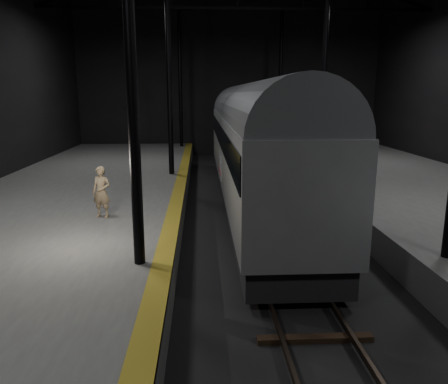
{
  "coord_description": "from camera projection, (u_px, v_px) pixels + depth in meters",
  "views": [
    {
      "loc": [
        -2.3,
        -13.97,
        4.98
      ],
      "look_at": [
        -1.6,
        -0.79,
        2.0
      ],
      "focal_mm": 35.0,
      "sensor_mm": 36.0,
      "label": 1
    }
  ],
  "objects": [
    {
      "name": "tactile_strip",
      "position": [
        173.0,
        217.0,
        14.44
      ],
      "size": [
        0.5,
        43.8,
        0.01
      ],
      "primitive_type": "cube",
      "color": "olive",
      "rests_on": "platform_left"
    },
    {
      "name": "track",
      "position": [
        270.0,
        242.0,
        14.81
      ],
      "size": [
        2.4,
        43.0,
        0.24
      ],
      "color": "#3F3328",
      "rests_on": "ground"
    },
    {
      "name": "ground",
      "position": [
        270.0,
        244.0,
        14.82
      ],
      "size": [
        44.0,
        44.0,
        0.0
      ],
      "primitive_type": "plane",
      "color": "black",
      "rests_on": "ground"
    },
    {
      "name": "train",
      "position": [
        254.0,
        141.0,
        19.0
      ],
      "size": [
        2.98,
        19.9,
        5.32
      ],
      "color": "#A7ABAF",
      "rests_on": "ground"
    },
    {
      "name": "platform_left",
      "position": [
        44.0,
        233.0,
        14.33
      ],
      "size": [
        9.0,
        43.8,
        1.0
      ],
      "primitive_type": "cube",
      "color": "#4E4E4B",
      "rests_on": "ground"
    },
    {
      "name": "woman",
      "position": [
        102.0,
        192.0,
        14.24
      ],
      "size": [
        0.7,
        0.55,
        1.69
      ],
      "primitive_type": "imported",
      "rotation": [
        0.0,
        0.0,
        -0.27
      ],
      "color": "tan",
      "rests_on": "platform_left"
    }
  ]
}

